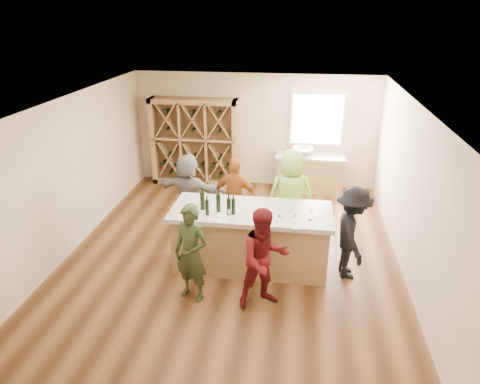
# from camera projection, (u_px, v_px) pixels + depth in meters

# --- Properties ---
(floor) EXTENTS (6.00, 7.00, 0.10)m
(floor) POSITION_uv_depth(u_px,v_px,m) (233.00, 254.00, 8.04)
(floor) COLOR #55341B
(floor) RESTS_ON ground
(ceiling) EXTENTS (6.00, 7.00, 0.10)m
(ceiling) POSITION_uv_depth(u_px,v_px,m) (232.00, 100.00, 6.89)
(ceiling) COLOR white
(ceiling) RESTS_ON ground
(wall_back) EXTENTS (6.00, 0.10, 2.80)m
(wall_back) POSITION_uv_depth(u_px,v_px,m) (255.00, 130.00, 10.69)
(wall_back) COLOR #CBB493
(wall_back) RESTS_ON ground
(wall_front) EXTENTS (6.00, 0.10, 2.80)m
(wall_front) POSITION_uv_depth(u_px,v_px,m) (176.00, 316.00, 4.24)
(wall_front) COLOR #CBB493
(wall_front) RESTS_ON ground
(wall_left) EXTENTS (0.10, 7.00, 2.80)m
(wall_left) POSITION_uv_depth(u_px,v_px,m) (69.00, 174.00, 7.87)
(wall_left) COLOR #CBB493
(wall_left) RESTS_ON ground
(wall_right) EXTENTS (0.10, 7.00, 2.80)m
(wall_right) POSITION_uv_depth(u_px,v_px,m) (415.00, 193.00, 7.06)
(wall_right) COLOR #CBB493
(wall_right) RESTS_ON ground
(window_frame) EXTENTS (1.30, 0.06, 1.30)m
(window_frame) POSITION_uv_depth(u_px,v_px,m) (317.00, 119.00, 10.28)
(window_frame) COLOR white
(window_frame) RESTS_ON wall_back
(window_pane) EXTENTS (1.18, 0.01, 1.18)m
(window_pane) POSITION_uv_depth(u_px,v_px,m) (317.00, 120.00, 10.25)
(window_pane) COLOR white
(window_pane) RESTS_ON wall_back
(wine_rack) EXTENTS (2.20, 0.45, 2.20)m
(wine_rack) POSITION_uv_depth(u_px,v_px,m) (195.00, 142.00, 10.75)
(wine_rack) COLOR olive
(wine_rack) RESTS_ON floor
(back_counter_base) EXTENTS (1.60, 0.58, 0.86)m
(back_counter_base) POSITION_uv_depth(u_px,v_px,m) (309.00, 174.00, 10.57)
(back_counter_base) COLOR olive
(back_counter_base) RESTS_ON floor
(back_counter_top) EXTENTS (1.70, 0.62, 0.06)m
(back_counter_top) POSITION_uv_depth(u_px,v_px,m) (311.00, 156.00, 10.39)
(back_counter_top) COLOR #B8A897
(back_counter_top) RESTS_ON back_counter_base
(sink) EXTENTS (0.54, 0.54, 0.19)m
(sink) POSITION_uv_depth(u_px,v_px,m) (303.00, 151.00, 10.37)
(sink) COLOR silver
(sink) RESTS_ON back_counter_top
(faucet) EXTENTS (0.02, 0.02, 0.30)m
(faucet) POSITION_uv_depth(u_px,v_px,m) (303.00, 147.00, 10.51)
(faucet) COLOR silver
(faucet) RESTS_ON back_counter_top
(tasting_counter_base) EXTENTS (2.60, 1.00, 1.00)m
(tasting_counter_base) POSITION_uv_depth(u_px,v_px,m) (251.00, 240.00, 7.45)
(tasting_counter_base) COLOR olive
(tasting_counter_base) RESTS_ON floor
(tasting_counter_top) EXTENTS (2.72, 1.12, 0.08)m
(tasting_counter_top) POSITION_uv_depth(u_px,v_px,m) (251.00, 212.00, 7.23)
(tasting_counter_top) COLOR #B8A897
(tasting_counter_top) RESTS_ON tasting_counter_base
(wine_bottle_a) EXTENTS (0.09, 0.09, 0.32)m
(wine_bottle_a) POSITION_uv_depth(u_px,v_px,m) (202.00, 201.00, 7.17)
(wine_bottle_a) COLOR black
(wine_bottle_a) RESTS_ON tasting_counter_top
(wine_bottle_b) EXTENTS (0.08, 0.08, 0.26)m
(wine_bottle_b) POSITION_uv_depth(u_px,v_px,m) (207.00, 207.00, 6.99)
(wine_bottle_b) COLOR black
(wine_bottle_b) RESTS_ON tasting_counter_top
(wine_bottle_c) EXTENTS (0.09, 0.09, 0.30)m
(wine_bottle_c) POSITION_uv_depth(u_px,v_px,m) (218.00, 203.00, 7.10)
(wine_bottle_c) COLOR black
(wine_bottle_c) RESTS_ON tasting_counter_top
(wine_bottle_d) EXTENTS (0.08, 0.08, 0.29)m
(wine_bottle_d) POSITION_uv_depth(u_px,v_px,m) (229.00, 207.00, 6.98)
(wine_bottle_d) COLOR black
(wine_bottle_d) RESTS_ON tasting_counter_top
(wine_bottle_e) EXTENTS (0.08, 0.08, 0.27)m
(wine_bottle_e) POSITION_uv_depth(u_px,v_px,m) (233.00, 206.00, 7.02)
(wine_bottle_e) COLOR black
(wine_bottle_e) RESTS_ON tasting_counter_top
(wine_glass_a) EXTENTS (0.09, 0.09, 0.18)m
(wine_glass_a) POSITION_uv_depth(u_px,v_px,m) (230.00, 216.00, 6.80)
(wine_glass_a) COLOR white
(wine_glass_a) RESTS_ON tasting_counter_top
(wine_glass_b) EXTENTS (0.08, 0.08, 0.18)m
(wine_glass_b) POSITION_uv_depth(u_px,v_px,m) (264.00, 216.00, 6.78)
(wine_glass_b) COLOR white
(wine_glass_b) RESTS_ON tasting_counter_top
(wine_glass_c) EXTENTS (0.08, 0.08, 0.18)m
(wine_glass_c) POSITION_uv_depth(u_px,v_px,m) (294.00, 219.00, 6.71)
(wine_glass_c) COLOR white
(wine_glass_c) RESTS_ON tasting_counter_top
(wine_glass_d) EXTENTS (0.07, 0.07, 0.17)m
(wine_glass_d) POSITION_uv_depth(u_px,v_px,m) (279.00, 212.00, 6.96)
(wine_glass_d) COLOR white
(wine_glass_d) RESTS_ON tasting_counter_top
(wine_glass_e) EXTENTS (0.09, 0.09, 0.18)m
(wine_glass_e) POSITION_uv_depth(u_px,v_px,m) (310.00, 215.00, 6.84)
(wine_glass_e) COLOR white
(wine_glass_e) RESTS_ON tasting_counter_top
(tasting_menu_a) EXTENTS (0.26, 0.34, 0.00)m
(tasting_menu_a) POSITION_uv_depth(u_px,v_px,m) (224.00, 218.00, 6.93)
(tasting_menu_a) COLOR white
(tasting_menu_a) RESTS_ON tasting_counter_top
(tasting_menu_b) EXTENTS (0.26, 0.31, 0.00)m
(tasting_menu_b) POSITION_uv_depth(u_px,v_px,m) (264.00, 221.00, 6.84)
(tasting_menu_b) COLOR white
(tasting_menu_b) RESTS_ON tasting_counter_top
(tasting_menu_c) EXTENTS (0.28, 0.34, 0.00)m
(tasting_menu_c) POSITION_uv_depth(u_px,v_px,m) (298.00, 224.00, 6.72)
(tasting_menu_c) COLOR white
(tasting_menu_c) RESTS_ON tasting_counter_top
(person_near_left) EXTENTS (0.70, 0.61, 1.59)m
(person_near_left) POSITION_uv_depth(u_px,v_px,m) (191.00, 253.00, 6.47)
(person_near_left) COLOR #263319
(person_near_left) RESTS_ON floor
(person_near_right) EXTENTS (0.89, 0.73, 1.60)m
(person_near_right) POSITION_uv_depth(u_px,v_px,m) (264.00, 259.00, 6.32)
(person_near_right) COLOR #590F14
(person_near_right) RESTS_ON floor
(person_server) EXTENTS (0.61, 1.09, 1.61)m
(person_server) POSITION_uv_depth(u_px,v_px,m) (352.00, 233.00, 7.04)
(person_server) COLOR black
(person_server) RESTS_ON floor
(person_far_mid) EXTENTS (1.01, 0.65, 1.60)m
(person_far_mid) POSITION_uv_depth(u_px,v_px,m) (236.00, 197.00, 8.38)
(person_far_mid) COLOR #994C19
(person_far_mid) RESTS_ON floor
(person_far_right) EXTENTS (0.96, 0.69, 1.82)m
(person_far_right) POSITION_uv_depth(u_px,v_px,m) (291.00, 195.00, 8.20)
(person_far_right) COLOR #8CC64C
(person_far_right) RESTS_ON floor
(person_far_left) EXTENTS (1.55, 0.79, 1.60)m
(person_far_left) POSITION_uv_depth(u_px,v_px,m) (189.00, 192.00, 8.63)
(person_far_left) COLOR slate
(person_far_left) RESTS_ON floor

